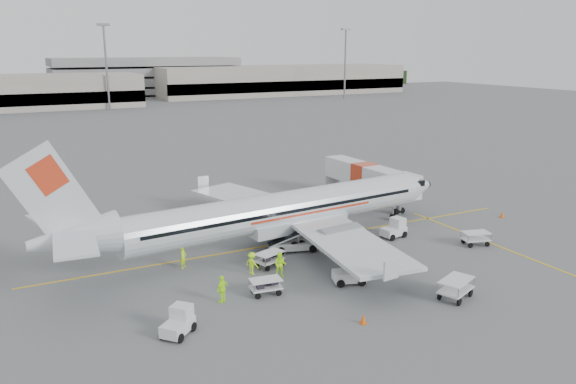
% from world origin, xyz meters
% --- Properties ---
extents(ground, '(360.00, 360.00, 0.00)m').
position_xyz_m(ground, '(0.00, 0.00, 0.00)').
color(ground, '#56595B').
extents(stripe_lead, '(44.00, 0.20, 0.01)m').
position_xyz_m(stripe_lead, '(0.00, 0.00, 0.01)').
color(stripe_lead, yellow).
rests_on(stripe_lead, ground).
extents(stripe_cross, '(0.20, 20.00, 0.01)m').
position_xyz_m(stripe_cross, '(14.00, -8.00, 0.01)').
color(stripe_cross, yellow).
rests_on(stripe_cross, ground).
extents(terminal_east, '(90.00, 26.00, 10.00)m').
position_xyz_m(terminal_east, '(70.00, 145.00, 5.00)').
color(terminal_east, gray).
rests_on(terminal_east, ground).
extents(parking_garage, '(62.00, 24.00, 14.00)m').
position_xyz_m(parking_garage, '(25.00, 160.00, 7.00)').
color(parking_garage, slate).
rests_on(parking_garage, ground).
extents(treeline, '(300.00, 3.00, 6.00)m').
position_xyz_m(treeline, '(0.00, 175.00, 3.00)').
color(treeline, black).
rests_on(treeline, ground).
extents(mast_center, '(3.20, 1.20, 22.00)m').
position_xyz_m(mast_center, '(5.00, 118.00, 11.00)').
color(mast_center, slate).
rests_on(mast_center, ground).
extents(mast_east, '(3.20, 1.20, 22.00)m').
position_xyz_m(mast_east, '(80.00, 118.00, 11.00)').
color(mast_east, slate).
rests_on(mast_east, ground).
extents(aircraft, '(38.74, 31.74, 9.96)m').
position_xyz_m(aircraft, '(-1.45, -0.10, 4.98)').
color(aircraft, silver).
rests_on(aircraft, ground).
extents(jet_bridge, '(3.71, 15.55, 4.05)m').
position_xyz_m(jet_bridge, '(12.23, 8.14, 2.02)').
color(jet_bridge, silver).
rests_on(jet_bridge, ground).
extents(belt_loader, '(5.13, 3.04, 2.61)m').
position_xyz_m(belt_loader, '(-1.40, -2.00, 1.31)').
color(belt_loader, silver).
rests_on(belt_loader, ground).
extents(tug_fore, '(2.31, 1.54, 1.66)m').
position_xyz_m(tug_fore, '(7.69, -2.93, 0.83)').
color(tug_fore, silver).
rests_on(tug_fore, ground).
extents(tug_mid, '(2.47, 1.86, 1.70)m').
position_xyz_m(tug_mid, '(-1.10, -9.46, 0.85)').
color(tug_mid, silver).
rests_on(tug_mid, ground).
extents(tug_aft, '(2.35, 2.29, 1.61)m').
position_xyz_m(tug_aft, '(-13.74, -11.18, 0.81)').
color(tug_aft, silver).
rests_on(tug_aft, ground).
extents(cart_loaded_a, '(2.19, 1.44, 1.08)m').
position_xyz_m(cart_loaded_a, '(-7.00, -8.50, 0.54)').
color(cart_loaded_a, silver).
rests_on(cart_loaded_a, ground).
extents(cart_loaded_b, '(2.45, 1.91, 1.12)m').
position_xyz_m(cart_loaded_b, '(-4.68, -4.16, 0.56)').
color(cart_loaded_b, silver).
rests_on(cart_loaded_b, ground).
extents(cart_empty_a, '(2.93, 2.37, 1.33)m').
position_xyz_m(cart_empty_a, '(3.75, -14.65, 0.67)').
color(cart_empty_a, silver).
rests_on(cart_empty_a, ground).
extents(cart_empty_b, '(2.43, 1.80, 1.13)m').
position_xyz_m(cart_empty_b, '(12.53, -7.64, 0.57)').
color(cart_empty_b, silver).
rests_on(cart_empty_b, ground).
extents(cone_nose, '(0.40, 0.40, 0.65)m').
position_xyz_m(cone_nose, '(20.69, -2.94, 0.32)').
color(cone_nose, '#E15409').
rests_on(cone_nose, ground).
extents(cone_port, '(0.36, 0.36, 0.59)m').
position_xyz_m(cone_port, '(-0.92, 16.28, 0.29)').
color(cone_port, '#E15409').
rests_on(cone_port, ground).
extents(cone_stbd, '(0.38, 0.38, 0.63)m').
position_xyz_m(cone_stbd, '(-3.59, -14.83, 0.31)').
color(cone_stbd, '#E15409').
rests_on(cone_stbd, ground).
extents(crew_a, '(0.72, 0.73, 1.69)m').
position_xyz_m(crew_a, '(-10.50, -1.50, 0.85)').
color(crew_a, '#AAED12').
rests_on(crew_a, ground).
extents(crew_b, '(1.12, 1.09, 1.83)m').
position_xyz_m(crew_b, '(-4.84, -6.27, 0.91)').
color(crew_b, '#AAED12').
rests_on(crew_b, ground).
extents(crew_c, '(1.05, 1.23, 1.65)m').
position_xyz_m(crew_c, '(-6.45, -4.93, 0.83)').
color(crew_c, '#AAED12').
rests_on(crew_c, ground).
extents(crew_d, '(1.13, 0.93, 1.80)m').
position_xyz_m(crew_d, '(-9.96, -8.28, 0.90)').
color(crew_d, '#AAED12').
rests_on(crew_d, ground).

